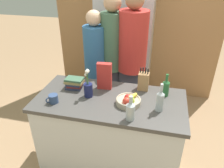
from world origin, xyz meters
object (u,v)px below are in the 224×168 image
object	(u,v)px
person_at_sink	(96,65)
knife_block	(143,81)
bottle_oil	(166,87)
bottle_wine	(130,110)
refrigerator	(125,42)
cereal_box	(104,76)
person_in_blue	(112,56)
fruit_bowl	(129,100)
bottle_vinegar	(160,100)
flower_vase	(88,88)
book_stack	(74,83)
coffee_mug	(53,99)
person_in_red_tee	(132,58)

from	to	relation	value
person_at_sink	knife_block	bearing A→B (deg)	-56.59
bottle_oil	bottle_wine	size ratio (longest dim) A/B	1.02
refrigerator	cereal_box	distance (m)	1.25
knife_block	person_in_blue	world-z (taller)	person_in_blue
fruit_bowl	bottle_vinegar	xyz separation A→B (m)	(0.29, -0.03, 0.07)
flower_vase	book_stack	xyz separation A→B (m)	(-0.20, 0.12, -0.04)
fruit_bowl	book_stack	size ratio (longest dim) A/B	1.23
bottle_oil	bottle_wine	xyz separation A→B (m)	(-0.28, -0.47, -0.00)
fruit_bowl	knife_block	distance (m)	0.34
bottle_oil	bottle_wine	bearing A→B (deg)	-121.25
bottle_vinegar	person_in_blue	bearing A→B (deg)	126.83
knife_block	cereal_box	xyz separation A→B (m)	(-0.40, -0.07, 0.05)
knife_block	cereal_box	distance (m)	0.41
fruit_bowl	refrigerator	bearing A→B (deg)	101.75
fruit_bowl	bottle_oil	bearing A→B (deg)	36.09
knife_block	person_at_sink	bearing A→B (deg)	146.69
fruit_bowl	coffee_mug	bearing A→B (deg)	-168.93
refrigerator	person_in_red_tee	bearing A→B (deg)	-72.69
person_at_sink	refrigerator	bearing A→B (deg)	47.97
book_stack	bottle_oil	bearing A→B (deg)	4.53
coffee_mug	bottle_wine	xyz separation A→B (m)	(0.76, -0.08, 0.05)
fruit_bowl	cereal_box	distance (m)	0.40
cereal_box	bottle_oil	xyz separation A→B (m)	(0.64, 0.00, -0.05)
person_at_sink	person_in_red_tee	xyz separation A→B (m)	(0.47, 0.05, 0.12)
book_stack	bottle_wine	bearing A→B (deg)	-30.28
cereal_box	coffee_mug	bearing A→B (deg)	-137.23
person_in_blue	flower_vase	bearing A→B (deg)	-105.05
bottle_oil	bottle_vinegar	distance (m)	0.28
refrigerator	person_in_red_tee	xyz separation A→B (m)	(0.22, -0.69, 0.02)
cereal_box	person_in_red_tee	world-z (taller)	person_in_red_tee
knife_block	flower_vase	size ratio (longest dim) A/B	0.83
coffee_mug	book_stack	distance (m)	0.32
person_at_sink	person_in_blue	bearing A→B (deg)	-4.08
flower_vase	person_in_red_tee	xyz separation A→B (m)	(0.32, 0.76, 0.04)
person_at_sink	cereal_box	bearing A→B (deg)	-86.28
refrigerator	bottle_vinegar	xyz separation A→B (m)	(0.60, -1.53, -0.01)
knife_block	bottle_wine	size ratio (longest dim) A/B	1.08
book_stack	person_at_sink	bearing A→B (deg)	84.70
book_stack	fruit_bowl	bearing A→B (deg)	-15.27
bottle_vinegar	bottle_wine	distance (m)	0.30
bottle_wine	person_in_red_tee	world-z (taller)	person_in_red_tee
bottle_oil	person_in_blue	bearing A→B (deg)	139.74
person_in_red_tee	book_stack	bearing A→B (deg)	-122.11
book_stack	knife_block	bearing A→B (deg)	11.55
bottle_wine	person_in_blue	distance (m)	1.12
knife_block	bottle_vinegar	bearing A→B (deg)	-61.86
book_stack	bottle_wine	distance (m)	0.77
refrigerator	cereal_box	xyz separation A→B (m)	(0.01, -1.25, 0.03)
knife_block	fruit_bowl	bearing A→B (deg)	-108.15
flower_vase	person_in_red_tee	distance (m)	0.82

